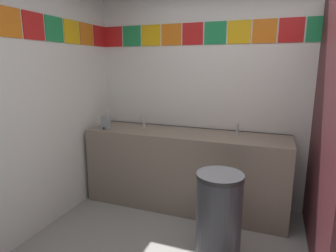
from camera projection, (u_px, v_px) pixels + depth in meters
wall_back at (249, 82)px, 3.16m from camera, size 3.61×0.09×2.85m
vanity_counter at (185, 169)px, 3.27m from camera, size 2.25×0.59×0.88m
faucet_left at (143, 123)px, 3.45m from camera, size 0.04×0.10×0.14m
faucet_right at (238, 130)px, 3.06m from camera, size 0.04×0.10×0.14m
soap_dispenser at (106, 123)px, 3.32m from camera, size 0.09×0.09×0.16m
trash_bin at (219, 216)px, 2.40m from camera, size 0.39×0.39×0.75m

